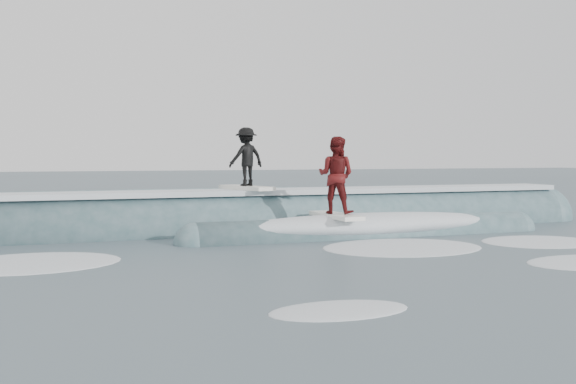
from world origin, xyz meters
name	(u,v)px	position (x,y,z in m)	size (l,w,h in m)	color
ground	(344,253)	(0.00, 0.00, 0.00)	(160.00, 160.00, 0.00)	#394953
breaking_wave	(290,229)	(0.29, 4.15, 0.05)	(20.02, 3.84, 2.12)	#395B61
surfer_black	(246,160)	(-0.85, 4.51, 1.94)	(1.15, 2.07, 1.68)	white
surfer_red	(336,178)	(0.84, 2.31, 1.49)	(1.18, 2.03, 2.01)	white
whitewater	(347,257)	(-0.15, -0.50, 0.00)	(15.90, 7.19, 0.10)	white
far_swells	(192,199)	(0.24, 17.65, 0.00)	(37.44, 8.65, 0.80)	#395B61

